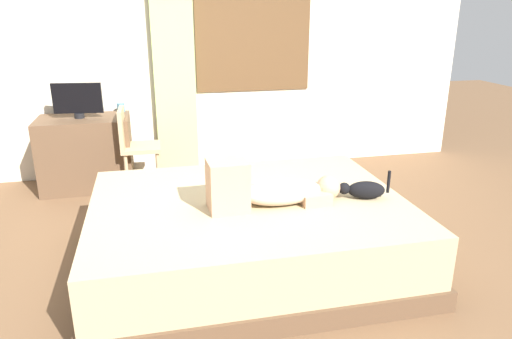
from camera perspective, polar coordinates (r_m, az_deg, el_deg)
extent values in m
plane|color=brown|center=(3.40, -2.87, -12.68)|extent=(16.00, 16.00, 0.00)
cube|color=beige|center=(5.34, -7.87, 15.18)|extent=(6.40, 0.12, 2.90)
cube|color=brown|center=(5.38, -0.32, 16.31)|extent=(1.28, 0.02, 1.28)
cube|color=white|center=(5.37, -0.32, 16.31)|extent=(1.20, 0.02, 1.20)
cube|color=brown|center=(3.52, -0.89, -10.19)|extent=(2.24, 1.74, 0.14)
cube|color=tan|center=(3.40, -0.91, -6.48)|extent=(2.18, 1.69, 0.36)
ellipsoid|color=#CCB299|center=(3.24, 3.19, -2.72)|extent=(0.57, 0.28, 0.17)
sphere|color=tan|center=(3.36, 8.72, -2.14)|extent=(0.17, 0.17, 0.17)
cube|color=tan|center=(3.12, -3.44, -1.93)|extent=(0.27, 0.25, 0.34)
cube|color=tan|center=(3.33, 6.78, -3.06)|extent=(0.21, 0.29, 0.08)
ellipsoid|color=black|center=(3.41, 13.18, -2.44)|extent=(0.28, 0.17, 0.13)
sphere|color=black|center=(3.38, 10.61, -2.26)|extent=(0.08, 0.08, 0.08)
cylinder|color=black|center=(3.42, 15.73, -1.44)|extent=(0.03, 0.03, 0.16)
cube|color=brown|center=(5.16, -19.79, 1.88)|extent=(0.90, 0.56, 0.74)
cylinder|color=black|center=(5.07, -20.56, 6.13)|extent=(0.10, 0.10, 0.05)
cube|color=black|center=(5.03, -20.79, 8.07)|extent=(0.48, 0.09, 0.30)
cylinder|color=teal|center=(5.23, -16.01, 7.22)|extent=(0.08, 0.08, 0.09)
cylinder|color=tan|center=(5.08, -11.71, 0.59)|extent=(0.04, 0.04, 0.44)
cylinder|color=tan|center=(4.79, -11.71, -0.53)|extent=(0.04, 0.04, 0.44)
cylinder|color=tan|center=(5.09, -15.13, 0.38)|extent=(0.04, 0.04, 0.44)
cylinder|color=tan|center=(4.81, -15.33, -0.75)|extent=(0.04, 0.04, 0.44)
cube|color=tan|center=(4.87, -13.68, 2.61)|extent=(0.39, 0.39, 0.04)
cube|color=tan|center=(4.83, -15.89, 4.87)|extent=(0.05, 0.38, 0.38)
cube|color=#ADCC75|center=(5.23, -9.88, 12.20)|extent=(0.44, 0.06, 2.39)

